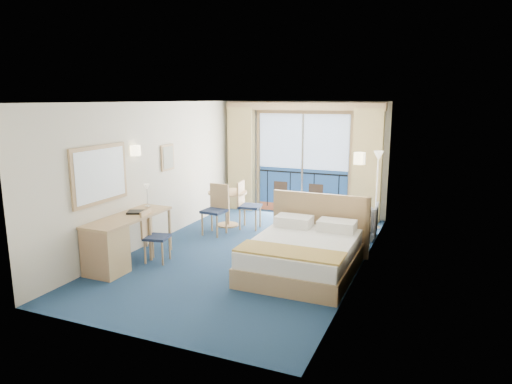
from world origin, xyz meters
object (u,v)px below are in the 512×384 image
object	(u,v)px
round_table	(227,200)
table_chair_b	(216,206)
table_chair_a	(246,202)
desk	(111,245)
armchair	(358,220)
nightstand	(356,235)
floor_lamp	(378,170)
bed	(304,253)
desk_chair	(152,233)

from	to	relation	value
round_table	table_chair_b	distance (m)	0.62
round_table	table_chair_a	bearing A→B (deg)	-2.27
desk	table_chair_a	size ratio (longest dim) A/B	1.71
armchair	round_table	world-z (taller)	round_table
nightstand	armchair	size ratio (longest dim) A/B	0.77
nightstand	desk	distance (m)	4.31
floor_lamp	desk	bearing A→B (deg)	-130.00
table_chair_b	bed	bearing A→B (deg)	-25.94
floor_lamp	round_table	size ratio (longest dim) A/B	1.96
round_table	table_chair_b	bearing A→B (deg)	-85.42
bed	armchair	xyz separation A→B (m)	(0.45, 2.26, 0.04)
bed	floor_lamp	size ratio (longest dim) A/B	1.25
bed	floor_lamp	distance (m)	3.25
armchair	floor_lamp	xyz separation A→B (m)	(0.23, 0.76, 0.92)
floor_lamp	desk	distance (m)	5.59
desk_chair	table_chair_b	xyz separation A→B (m)	(0.23, 1.91, 0.07)
bed	desk_chair	xyz separation A→B (m)	(-2.53, -0.55, 0.20)
desk_chair	armchair	bearing A→B (deg)	-57.65
nightstand	round_table	xyz separation A→B (m)	(-2.93, 0.60, 0.29)
desk	table_chair_a	xyz separation A→B (m)	(0.97, 3.16, 0.12)
nightstand	table_chair_b	bearing A→B (deg)	-179.77
nightstand	table_chair_a	bearing A→B (deg)	166.71
armchair	table_chair_a	bearing A→B (deg)	2.07
table_chair_a	bed	bearing A→B (deg)	-143.25
nightstand	table_chair_b	xyz separation A→B (m)	(-2.88, -0.01, 0.28)
nightstand	floor_lamp	size ratio (longest dim) A/B	0.35
bed	table_chair_b	size ratio (longest dim) A/B	2.04
nightstand	floor_lamp	distance (m)	1.92
armchair	table_chair_a	size ratio (longest dim) A/B	0.76
armchair	round_table	xyz separation A→B (m)	(-2.80, -0.28, 0.23)
nightstand	table_chair_a	distance (m)	2.56
floor_lamp	desk	size ratio (longest dim) A/B	0.96
bed	table_chair_a	xyz separation A→B (m)	(-1.89, 1.96, 0.26)
round_table	desk	bearing A→B (deg)	-99.24
table_chair_a	desk	bearing A→B (deg)	155.67
armchair	table_chair_a	xyz separation A→B (m)	(-2.35, -0.30, 0.22)
table_chair_b	floor_lamp	bearing A→B (deg)	33.88
armchair	floor_lamp	distance (m)	1.22
armchair	floor_lamp	world-z (taller)	floor_lamp
floor_lamp	table_chair_a	xyz separation A→B (m)	(-2.58, -1.07, -0.70)
table_chair_a	table_chair_b	bearing A→B (deg)	138.57
round_table	armchair	bearing A→B (deg)	5.80
bed	desk	bearing A→B (deg)	-157.18
armchair	desk	size ratio (longest dim) A/B	0.44
nightstand	desk_chair	size ratio (longest dim) A/B	0.66
armchair	desk_chair	xyz separation A→B (m)	(-2.98, -2.81, 0.16)
desk	desk_chair	distance (m)	0.74
nightstand	round_table	world-z (taller)	round_table
desk_chair	table_chair_a	world-z (taller)	table_chair_a
floor_lamp	desk_chair	world-z (taller)	floor_lamp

